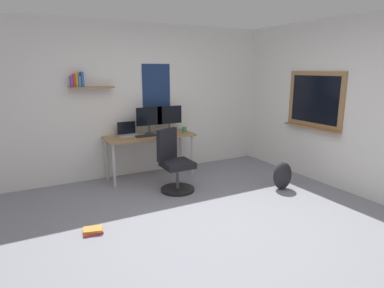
# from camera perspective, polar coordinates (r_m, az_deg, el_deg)

# --- Properties ---
(ground_plane) EXTENTS (5.20, 5.20, 0.00)m
(ground_plane) POSITION_cam_1_polar(r_m,az_deg,el_deg) (4.05, 3.65, -14.06)
(ground_plane) COLOR gray
(ground_plane) RESTS_ON ground
(wall_back) EXTENTS (5.00, 0.30, 2.60)m
(wall_back) POSITION_cam_1_polar(r_m,az_deg,el_deg) (5.85, -9.07, 7.56)
(wall_back) COLOR silver
(wall_back) RESTS_ON ground
(wall_right) EXTENTS (0.22, 5.00, 2.60)m
(wall_right) POSITION_cam_1_polar(r_m,az_deg,el_deg) (5.37, 26.60, 5.86)
(wall_right) COLOR silver
(wall_right) RESTS_ON ground
(desk) EXTENTS (1.50, 0.58, 0.74)m
(desk) POSITION_cam_1_polar(r_m,az_deg,el_deg) (5.61, -7.36, 0.77)
(desk) COLOR #997047
(desk) RESTS_ON ground
(office_chair) EXTENTS (0.54, 0.56, 0.95)m
(office_chair) POSITION_cam_1_polar(r_m,az_deg,el_deg) (5.02, -3.13, -3.60)
(office_chair) COLOR black
(office_chair) RESTS_ON ground
(laptop) EXTENTS (0.31, 0.21, 0.23)m
(laptop) POSITION_cam_1_polar(r_m,az_deg,el_deg) (5.61, -11.14, 1.99)
(laptop) COLOR #ADAFB5
(laptop) RESTS_ON desk
(monitor_primary) EXTENTS (0.46, 0.17, 0.46)m
(monitor_primary) POSITION_cam_1_polar(r_m,az_deg,el_deg) (5.65, -7.44, 4.42)
(monitor_primary) COLOR #38383D
(monitor_primary) RESTS_ON desk
(monitor_secondary) EXTENTS (0.46, 0.17, 0.46)m
(monitor_secondary) POSITION_cam_1_polar(r_m,az_deg,el_deg) (5.79, -3.95, 4.71)
(monitor_secondary) COLOR #38383D
(monitor_secondary) RESTS_ON desk
(keyboard) EXTENTS (0.37, 0.13, 0.02)m
(keyboard) POSITION_cam_1_polar(r_m,az_deg,el_deg) (5.50, -7.84, 1.43)
(keyboard) COLOR black
(keyboard) RESTS_ON desk
(computer_mouse) EXTENTS (0.10, 0.06, 0.03)m
(computer_mouse) POSITION_cam_1_polar(r_m,az_deg,el_deg) (5.60, -5.16, 1.78)
(computer_mouse) COLOR #262628
(computer_mouse) RESTS_ON desk
(coffee_mug) EXTENTS (0.08, 0.08, 0.09)m
(coffee_mug) POSITION_cam_1_polar(r_m,az_deg,el_deg) (5.83, -1.31, 2.56)
(coffee_mug) COLOR #338C4C
(coffee_mug) RESTS_ON desk
(backpack) EXTENTS (0.32, 0.22, 0.44)m
(backpack) POSITION_cam_1_polar(r_m,az_deg,el_deg) (5.30, 15.46, -5.32)
(backpack) COLOR #232328
(backpack) RESTS_ON ground
(book_stack_on_floor) EXTENTS (0.24, 0.20, 0.06)m
(book_stack_on_floor) POSITION_cam_1_polar(r_m,az_deg,el_deg) (4.04, -16.86, -14.25)
(book_stack_on_floor) COLOR #C63833
(book_stack_on_floor) RESTS_ON ground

